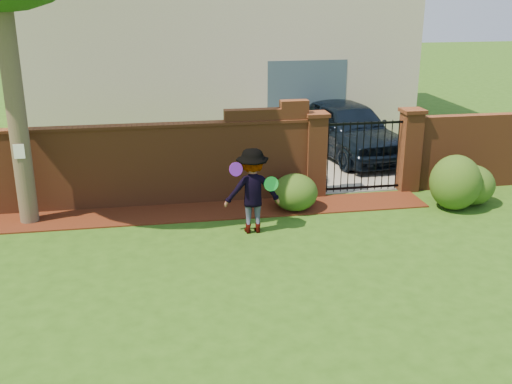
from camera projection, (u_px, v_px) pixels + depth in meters
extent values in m
cube|color=#264D13|center=(233.00, 286.00, 9.50)|extent=(80.00, 80.00, 0.01)
cube|color=#3C160A|center=(165.00, 214.00, 12.45)|extent=(11.10, 1.08, 0.03)
cube|color=brown|center=(103.00, 169.00, 12.60)|extent=(8.70, 0.25, 1.70)
cube|color=brown|center=(266.00, 116.00, 12.84)|extent=(1.80, 0.25, 0.30)
cube|color=brown|center=(294.00, 104.00, 12.87)|extent=(0.60, 0.25, 0.16)
cube|color=brown|center=(100.00, 127.00, 12.31)|extent=(8.70, 0.31, 0.06)
cube|color=brown|center=(491.00, 150.00, 14.04)|extent=(4.00, 0.25, 1.70)
cube|color=brown|center=(315.00, 156.00, 13.33)|extent=(0.42, 0.42, 1.80)
cube|color=brown|center=(317.00, 114.00, 13.03)|extent=(0.50, 0.50, 0.08)
cube|color=brown|center=(409.00, 152.00, 13.69)|extent=(0.42, 0.42, 1.80)
cube|color=brown|center=(413.00, 111.00, 13.39)|extent=(0.50, 0.50, 0.08)
cylinder|color=black|center=(328.00, 158.00, 13.39)|extent=(0.02, 0.02, 1.60)
cylinder|color=black|center=(335.00, 158.00, 13.42)|extent=(0.02, 0.02, 1.60)
cylinder|color=black|center=(342.00, 157.00, 13.45)|extent=(0.02, 0.02, 1.60)
cylinder|color=black|center=(349.00, 157.00, 13.47)|extent=(0.02, 0.02, 1.60)
cylinder|color=black|center=(356.00, 157.00, 13.50)|extent=(0.02, 0.02, 1.60)
cylinder|color=black|center=(363.00, 156.00, 13.53)|extent=(0.02, 0.02, 1.60)
cylinder|color=black|center=(370.00, 156.00, 13.55)|extent=(0.02, 0.02, 1.60)
cylinder|color=black|center=(377.00, 156.00, 13.58)|extent=(0.02, 0.02, 1.60)
cylinder|color=black|center=(383.00, 155.00, 13.61)|extent=(0.02, 0.02, 1.60)
cylinder|color=black|center=(390.00, 155.00, 13.63)|extent=(0.02, 0.02, 1.60)
cylinder|color=black|center=(397.00, 155.00, 13.66)|extent=(0.02, 0.02, 1.60)
cube|color=black|center=(361.00, 187.00, 13.76)|extent=(1.78, 0.03, 0.05)
cube|color=black|center=(365.00, 123.00, 13.28)|extent=(1.78, 0.03, 0.05)
cube|color=gray|center=(314.00, 148.00, 17.53)|extent=(3.20, 8.00, 0.01)
cube|color=beige|center=(211.00, 33.00, 19.88)|extent=(12.00, 6.00, 6.00)
cube|color=#384C5B|center=(306.00, 101.00, 18.12)|extent=(2.40, 0.12, 2.40)
imported|color=black|center=(353.00, 130.00, 16.34)|extent=(2.56, 4.71, 1.52)
cylinder|color=#493D2C|center=(7.00, 42.00, 10.95)|extent=(0.36, 0.36, 7.00)
cube|color=white|center=(19.00, 151.00, 11.41)|extent=(0.20, 0.01, 0.28)
ellipsoid|color=#1E4514|center=(295.00, 192.00, 12.60)|extent=(0.95, 0.95, 0.77)
ellipsoid|color=#1E4514|center=(455.00, 182.00, 12.60)|extent=(1.06, 1.06, 1.16)
ellipsoid|color=#1E4514|center=(471.00, 185.00, 12.93)|extent=(0.97, 0.97, 0.86)
imported|color=gray|center=(252.00, 191.00, 11.33)|extent=(1.06, 0.61, 1.63)
cylinder|color=#661BAC|center=(236.00, 169.00, 10.93)|extent=(0.27, 0.15, 0.25)
cylinder|color=green|center=(271.00, 184.00, 11.23)|extent=(0.28, 0.09, 0.28)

